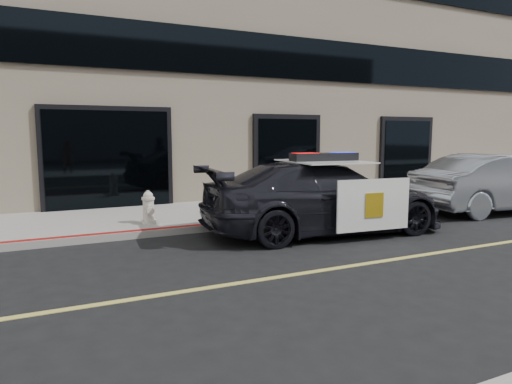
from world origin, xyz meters
name	(u,v)px	position (x,y,z in m)	size (l,w,h in m)	color
ground	(251,281)	(0.00, 0.00, 0.00)	(120.00, 120.00, 0.00)	black
sidewalk_n	(162,217)	(0.00, 5.25, 0.07)	(60.00, 3.50, 0.15)	gray
building_n	(119,18)	(0.00, 10.50, 6.00)	(60.00, 7.00, 12.00)	#756856
police_car	(323,197)	(2.80, 2.33, 0.78)	(3.11, 5.70, 1.74)	black
silver_sedan	(499,183)	(8.58, 2.44, 0.80)	(4.97, 2.16, 1.59)	gray
fire_hydrant	(148,208)	(-0.55, 4.26, 0.50)	(0.33, 0.47, 0.74)	beige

